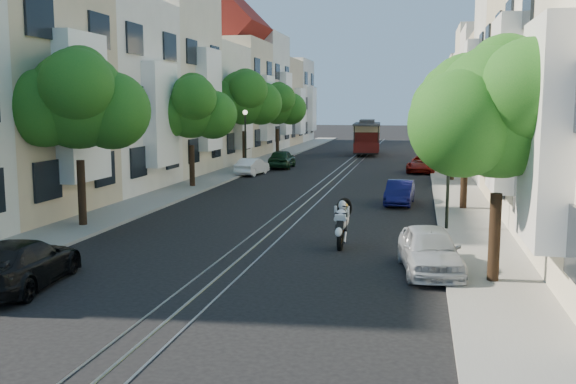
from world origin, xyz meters
The scene contains 27 objects.
ground centered at (0.00, 28.00, 0.00)m, with size 200.00×200.00×0.00m, color black.
sidewalk_east centered at (7.25, 28.00, 0.06)m, with size 2.50×80.00×0.12m, color gray.
sidewalk_west centered at (-7.25, 28.00, 0.06)m, with size 2.50×80.00×0.12m, color gray.
rail_left centered at (-0.55, 28.00, 0.01)m, with size 0.06×80.00×0.02m, color gray.
rail_slot centered at (0.00, 28.00, 0.01)m, with size 0.06×80.00×0.02m, color gray.
rail_right centered at (0.55, 28.00, 0.01)m, with size 0.06×80.00×0.02m, color gray.
lane_line centered at (0.00, 28.00, 0.00)m, with size 0.08×80.00×0.01m, color tan.
townhouses_east centered at (11.87, 27.91, 5.18)m, with size 7.75×72.00×12.00m.
townhouses_west centered at (-11.87, 27.91, 5.08)m, with size 7.75×72.00×11.76m.
tree_e_a centered at (7.26, -3.02, 4.40)m, with size 4.72×3.87×6.27m.
tree_e_b centered at (7.26, 8.98, 4.73)m, with size 4.93×4.08×6.68m.
tree_e_c centered at (7.26, 19.98, 4.60)m, with size 4.84×3.99×6.52m.
tree_e_d centered at (7.26, 30.98, 4.87)m, with size 5.01×4.16×6.85m.
tree_w_a centered at (-7.14, 1.98, 4.73)m, with size 4.93×4.08×6.68m.
tree_w_b centered at (-7.14, 13.98, 4.40)m, with size 4.72×3.87×6.27m.
tree_w_c centered at (-7.14, 24.98, 5.07)m, with size 5.13×4.28×7.09m.
tree_w_d centered at (-7.14, 35.98, 4.60)m, with size 4.84×3.99×6.52m.
lamp_east centered at (6.30, 4.00, 2.85)m, with size 0.32×0.32×4.16m.
lamp_west centered at (-6.30, 22.00, 2.85)m, with size 0.32×0.32×4.16m.
sportbike_rider centered at (2.82, 0.70, 0.87)m, with size 0.54×1.97×1.60m.
cable_car centered at (0.39, 40.55, 1.76)m, with size 2.87×7.84×2.96m.
parked_car_e_near centered at (5.60, -2.09, 0.65)m, with size 1.53×3.80×1.30m, color #B0B5BC.
parked_car_e_mid centered at (4.40, 10.22, 0.56)m, with size 1.18×3.39×1.12m, color #0D0E45.
parked_car_e_far centered at (5.48, 25.05, 0.56)m, with size 1.86×4.04×1.12m, color maroon.
parked_car_w_near centered at (-4.61, -5.70, 0.63)m, with size 1.77×4.35×1.26m, color black.
parked_car_w_mid centered at (-5.60, 21.11, 0.56)m, with size 1.19×3.42×1.13m, color white.
parked_car_w_far centered at (-4.66, 26.11, 0.68)m, with size 1.61×4.00×1.36m, color black.
Camera 1 is at (5.25, -19.89, 4.63)m, focal length 40.00 mm.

